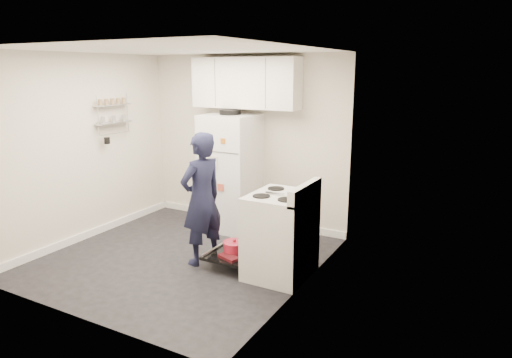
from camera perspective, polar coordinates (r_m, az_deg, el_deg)
The scene contains 7 objects.
room at distance 5.52m, azimuth -9.70°, elevation 2.10°, with size 3.21×3.21×2.51m.
electric_range at distance 5.16m, azimuth 2.97°, elevation -7.09°, with size 0.66×0.76×1.10m.
open_oven_door at distance 5.51m, azimuth -2.65°, elevation -8.90°, with size 0.55×0.70×0.22m.
refrigerator at distance 6.58m, azimuth -3.15°, elevation 0.86°, with size 0.72×0.74×1.74m.
upper_cabinets at distance 6.51m, azimuth -1.32°, elevation 11.92°, with size 1.60×0.33×0.70m, color silver.
wall_shelf_rack at distance 6.78m, azimuth -17.48°, elevation 7.78°, with size 0.14×0.60×0.61m.
person at distance 5.42m, azimuth -6.81°, elevation -2.50°, with size 0.58×0.38×1.59m, color black.
Camera 1 is at (3.33, -4.21, 2.28)m, focal length 32.00 mm.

